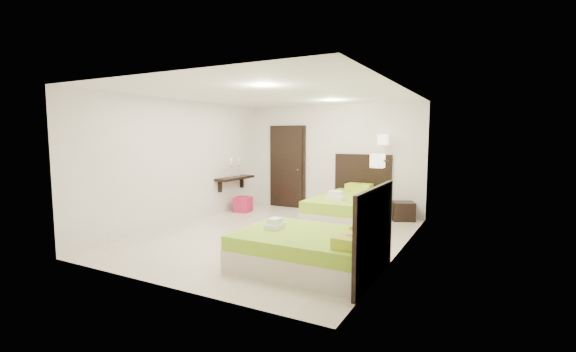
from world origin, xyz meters
The scene contains 7 objects.
floor centered at (0.00, 0.00, 0.00)m, with size 5.50×5.50×0.00m, color beige.
bed_single centered at (0.81, 1.69, 0.34)m, with size 1.37×2.28×1.88m.
bed_double centered at (1.36, -1.30, 0.29)m, with size 1.94×1.65×1.60m.
nightstand centered at (1.82, 2.46, 0.21)m, with size 0.46×0.41×0.41m, color black.
ottoman centered at (-1.85, 1.60, 0.18)m, with size 0.37×0.37×0.37m, color #A41538.
door centered at (-1.20, 2.70, 1.05)m, with size 1.02×0.15×2.14m.
console_shelf centered at (-2.08, 1.60, 0.82)m, with size 0.35×1.20×0.78m.
Camera 1 is at (3.51, -6.09, 1.86)m, focal length 24.00 mm.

